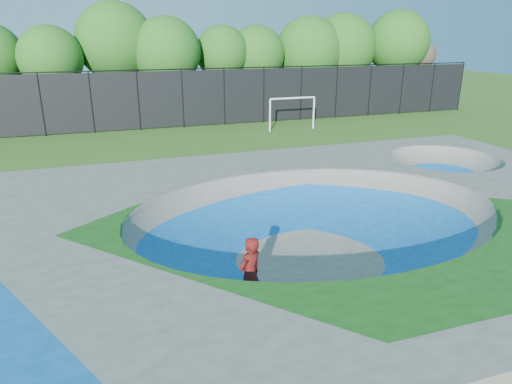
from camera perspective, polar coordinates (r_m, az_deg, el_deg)
ground at (r=13.80m, az=7.39°, el=-7.81°), size 120.00×120.00×0.00m
skate_deck at (r=13.48m, az=7.52°, el=-4.97°), size 22.00×14.00×1.50m
skater at (r=10.67m, az=-0.75°, el=-10.40°), size 0.83×0.75×1.91m
skateboard at (r=11.15m, az=-0.73°, el=-14.55°), size 0.79×0.57×0.05m
soccer_goal at (r=31.62m, az=4.57°, el=10.51°), size 3.37×0.12×2.23m
fence at (r=32.72m, az=-9.16°, el=11.59°), size 48.09×0.09×4.04m
treeline at (r=37.68m, az=-10.27°, el=17.01°), size 50.67×7.34×8.63m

